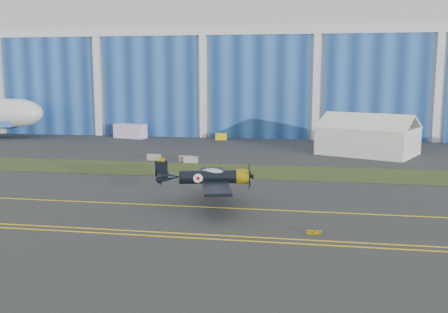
% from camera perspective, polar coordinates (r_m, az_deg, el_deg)
% --- Properties ---
extents(ground, '(260.00, 260.00, 0.00)m').
position_cam_1_polar(ground, '(58.29, -12.43, -3.69)').
color(ground, '#303233').
rests_on(ground, ground).
extents(grass_median, '(260.00, 10.00, 0.02)m').
position_cam_1_polar(grass_median, '(71.17, -8.18, -1.27)').
color(grass_median, '#475128').
rests_on(grass_median, ground).
extents(hangar, '(220.00, 45.70, 30.00)m').
position_cam_1_polar(hangar, '(126.27, -0.12, 10.07)').
color(hangar, silver).
rests_on(hangar, ground).
extents(taxiway_centreline, '(200.00, 0.20, 0.02)m').
position_cam_1_polar(taxiway_centreline, '(53.82, -14.44, -4.81)').
color(taxiway_centreline, yellow).
rests_on(taxiway_centreline, ground).
extents(edge_line_near, '(80.00, 0.20, 0.02)m').
position_cam_1_polar(edge_line_near, '(45.64, -19.35, -7.53)').
color(edge_line_near, yellow).
rests_on(edge_line_near, ground).
extents(edge_line_far, '(80.00, 0.20, 0.02)m').
position_cam_1_polar(edge_line_far, '(46.48, -18.75, -7.20)').
color(edge_line_far, yellow).
rests_on(edge_line_far, ground).
extents(guard_board_right, '(1.20, 0.15, 0.35)m').
position_cam_1_polar(guard_board_right, '(42.42, 9.75, -8.15)').
color(guard_board_right, yellow).
rests_on(guard_board_right, ground).
extents(warbird, '(13.37, 14.97, 3.80)m').
position_cam_1_polar(warbird, '(50.74, -1.74, -2.23)').
color(warbird, black).
rests_on(warbird, ground).
extents(tent, '(17.05, 15.17, 6.53)m').
position_cam_1_polar(tent, '(85.52, 15.42, 2.41)').
color(tent, white).
rests_on(tent, ground).
extents(shipping_container, '(6.79, 4.07, 2.75)m').
position_cam_1_polar(shipping_container, '(105.43, -10.17, 2.75)').
color(shipping_container, silver).
rests_on(shipping_container, ground).
extents(tug, '(2.20, 1.44, 1.24)m').
position_cam_1_polar(tug, '(101.09, -0.30, 2.19)').
color(tug, '#DAD20A').
rests_on(tug, ground).
extents(barrier_a, '(2.05, 0.82, 0.90)m').
position_cam_1_polar(barrier_a, '(77.61, -7.64, -0.09)').
color(barrier_a, '#9F9985').
rests_on(barrier_a, ground).
extents(barrier_b, '(2.03, 0.70, 0.90)m').
position_cam_1_polar(barrier_b, '(74.89, -3.62, -0.35)').
color(barrier_b, '#9D9A88').
rests_on(barrier_b, ground).
extents(barrier_c, '(2.05, 0.79, 0.90)m').
position_cam_1_polar(barrier_c, '(75.73, -4.15, -0.25)').
color(barrier_c, gray).
rests_on(barrier_c, ground).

